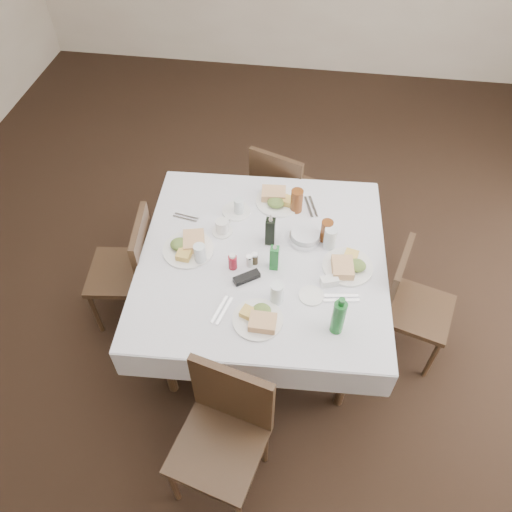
# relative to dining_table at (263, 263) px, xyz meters

# --- Properties ---
(ground_plane) EXTENTS (7.00, 7.00, 0.00)m
(ground_plane) POSITION_rel_dining_table_xyz_m (-0.07, 0.19, -0.69)
(ground_plane) COLOR black
(room_shell) EXTENTS (6.04, 7.04, 2.80)m
(room_shell) POSITION_rel_dining_table_xyz_m (-0.07, 0.19, 1.02)
(room_shell) COLOR #C4B39D
(room_shell) RESTS_ON ground
(dining_table) EXTENTS (1.56, 1.56, 0.76)m
(dining_table) POSITION_rel_dining_table_xyz_m (0.00, 0.00, 0.00)
(dining_table) COLOR #331E13
(dining_table) RESTS_ON ground
(chair_north) EXTENTS (0.53, 0.53, 0.88)m
(chair_north) POSITION_rel_dining_table_xyz_m (0.02, 0.92, -0.19)
(chair_north) COLOR #331E13
(chair_north) RESTS_ON ground
(chair_south) EXTENTS (0.53, 0.53, 0.92)m
(chair_south) POSITION_rel_dining_table_xyz_m (-0.06, -0.98, -0.16)
(chair_south) COLOR #331E13
(chair_south) RESTS_ON ground
(chair_east) EXTENTS (0.50, 0.50, 0.85)m
(chair_east) POSITION_rel_dining_table_xyz_m (0.92, 0.01, -0.20)
(chair_east) COLOR #331E13
(chair_east) RESTS_ON ground
(chair_west) EXTENTS (0.47, 0.47, 0.89)m
(chair_west) POSITION_rel_dining_table_xyz_m (-0.87, 0.01, -0.18)
(chair_west) COLOR #331E13
(chair_west) RESTS_ON ground
(meal_north) EXTENTS (0.30, 0.30, 0.07)m
(meal_north) POSITION_rel_dining_table_xyz_m (0.03, 0.48, 0.10)
(meal_north) COLOR white
(meal_north) RESTS_ON dining_table
(meal_south) EXTENTS (0.28, 0.28, 0.06)m
(meal_south) POSITION_rel_dining_table_xyz_m (0.04, -0.46, 0.10)
(meal_south) COLOR white
(meal_south) RESTS_ON dining_table
(meal_east) EXTENTS (0.30, 0.30, 0.07)m
(meal_east) POSITION_rel_dining_table_xyz_m (0.51, -0.03, 0.10)
(meal_east) COLOR white
(meal_east) RESTS_ON dining_table
(meal_west) EXTENTS (0.31, 0.31, 0.07)m
(meal_west) POSITION_rel_dining_table_xyz_m (-0.45, -0.02, 0.10)
(meal_west) COLOR white
(meal_west) RESTS_ON dining_table
(side_plate_a) EXTENTS (0.18, 0.18, 0.01)m
(side_plate_a) POSITION_rel_dining_table_xyz_m (-0.22, 0.35, 0.08)
(side_plate_a) COLOR white
(side_plate_a) RESTS_ON dining_table
(side_plate_b) EXTENTS (0.14, 0.14, 0.01)m
(side_plate_b) POSITION_rel_dining_table_xyz_m (0.31, -0.26, 0.08)
(side_plate_b) COLOR white
(side_plate_b) RESTS_ON dining_table
(water_n) EXTENTS (0.06, 0.06, 0.12)m
(water_n) POSITION_rel_dining_table_xyz_m (-0.20, 0.34, 0.13)
(water_n) COLOR silver
(water_n) RESTS_ON dining_table
(water_s) EXTENTS (0.07, 0.07, 0.14)m
(water_s) POSITION_rel_dining_table_xyz_m (0.12, -0.32, 0.14)
(water_s) COLOR silver
(water_s) RESTS_ON dining_table
(water_e) EXTENTS (0.08, 0.08, 0.14)m
(water_e) POSITION_rel_dining_table_xyz_m (0.39, 0.14, 0.14)
(water_e) COLOR silver
(water_e) RESTS_ON dining_table
(water_w) EXTENTS (0.07, 0.07, 0.13)m
(water_w) POSITION_rel_dining_table_xyz_m (-0.36, -0.10, 0.14)
(water_w) COLOR silver
(water_w) RESTS_ON dining_table
(iced_tea_a) EXTENTS (0.08, 0.08, 0.16)m
(iced_tea_a) POSITION_rel_dining_table_xyz_m (0.16, 0.42, 0.15)
(iced_tea_a) COLOR brown
(iced_tea_a) RESTS_ON dining_table
(iced_tea_b) EXTENTS (0.07, 0.07, 0.15)m
(iced_tea_b) POSITION_rel_dining_table_xyz_m (0.36, 0.19, 0.15)
(iced_tea_b) COLOR brown
(iced_tea_b) RESTS_ON dining_table
(bread_basket) EXTENTS (0.20, 0.20, 0.07)m
(bread_basket) POSITION_rel_dining_table_xyz_m (0.24, 0.17, 0.10)
(bread_basket) COLOR silver
(bread_basket) RESTS_ON dining_table
(oil_cruet_dark) EXTENTS (0.06, 0.06, 0.24)m
(oil_cruet_dark) POSITION_rel_dining_table_xyz_m (0.03, 0.12, 0.18)
(oil_cruet_dark) COLOR black
(oil_cruet_dark) RESTS_ON dining_table
(oil_cruet_green) EXTENTS (0.05, 0.05, 0.21)m
(oil_cruet_green) POSITION_rel_dining_table_xyz_m (0.08, -0.08, 0.16)
(oil_cruet_green) COLOR #186726
(oil_cruet_green) RESTS_ON dining_table
(ketchup_bottle) EXTENTS (0.05, 0.05, 0.11)m
(ketchup_bottle) POSITION_rel_dining_table_xyz_m (-0.16, -0.12, 0.12)
(ketchup_bottle) COLOR maroon
(ketchup_bottle) RESTS_ON dining_table
(salt_shaker) EXTENTS (0.04, 0.04, 0.08)m
(salt_shaker) POSITION_rel_dining_table_xyz_m (-0.07, -0.09, 0.11)
(salt_shaker) COLOR white
(salt_shaker) RESTS_ON dining_table
(pepper_shaker) EXTENTS (0.04, 0.04, 0.08)m
(pepper_shaker) POSITION_rel_dining_table_xyz_m (-0.04, -0.06, 0.11)
(pepper_shaker) COLOR #3D2F1D
(pepper_shaker) RESTS_ON dining_table
(coffee_mug) EXTENTS (0.13, 0.13, 0.09)m
(coffee_mug) POSITION_rel_dining_table_xyz_m (-0.28, 0.16, 0.12)
(coffee_mug) COLOR white
(coffee_mug) RESTS_ON dining_table
(sunglasses) EXTENTS (0.16, 0.13, 0.03)m
(sunglasses) POSITION_rel_dining_table_xyz_m (-0.07, -0.19, 0.09)
(sunglasses) COLOR black
(sunglasses) RESTS_ON dining_table
(green_bottle) EXTENTS (0.07, 0.07, 0.27)m
(green_bottle) POSITION_rel_dining_table_xyz_m (0.46, -0.46, 0.19)
(green_bottle) COLOR #186726
(green_bottle) RESTS_ON dining_table
(sugar_caddy) EXTENTS (0.11, 0.09, 0.05)m
(sugar_caddy) POSITION_rel_dining_table_xyz_m (0.40, -0.16, 0.10)
(sugar_caddy) COLOR white
(sugar_caddy) RESTS_ON dining_table
(cutlery_n) EXTENTS (0.11, 0.21, 0.01)m
(cutlery_n) POSITION_rel_dining_table_xyz_m (0.26, 0.46, 0.08)
(cutlery_n) COLOR silver
(cutlery_n) RESTS_ON dining_table
(cutlery_s) EXTENTS (0.10, 0.20, 0.01)m
(cutlery_s) POSITION_rel_dining_table_xyz_m (-0.17, -0.43, 0.08)
(cutlery_s) COLOR silver
(cutlery_s) RESTS_ON dining_table
(cutlery_e) EXTENTS (0.21, 0.08, 0.01)m
(cutlery_e) POSITION_rel_dining_table_xyz_m (0.48, -0.25, 0.08)
(cutlery_e) COLOR silver
(cutlery_e) RESTS_ON dining_table
(cutlery_w) EXTENTS (0.17, 0.07, 0.01)m
(cutlery_w) POSITION_rel_dining_table_xyz_m (-0.53, 0.25, 0.08)
(cutlery_w) COLOR silver
(cutlery_w) RESTS_ON dining_table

